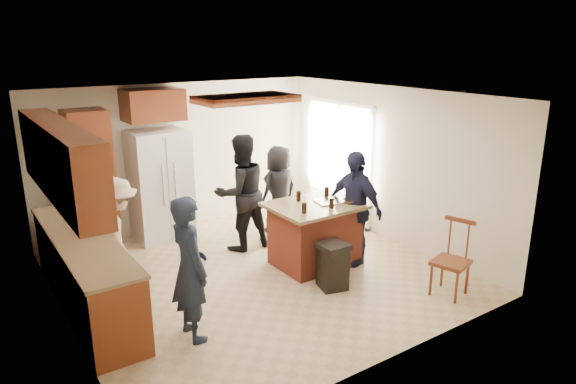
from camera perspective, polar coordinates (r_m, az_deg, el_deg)
room_shell at (r=10.94m, az=11.87°, el=3.98°), size 8.00×5.20×5.00m
person_front_left at (r=5.68m, az=-10.87°, el=-8.37°), size 0.44×0.60×1.64m
person_behind_left at (r=7.96m, az=-5.23°, el=-0.08°), size 0.89×0.55×1.82m
person_behind_right at (r=8.66m, az=-0.98°, el=0.25°), size 0.81×0.60×1.51m
person_side_right at (r=7.51m, az=7.34°, el=-1.74°), size 0.61×1.04×1.69m
person_counter at (r=6.96m, az=-18.34°, el=-4.65°), size 0.55×1.03×1.53m
left_cabinetry at (r=6.61m, az=-22.43°, el=-4.42°), size 0.64×3.00×2.30m
back_wall_units at (r=8.38m, az=-19.41°, el=3.19°), size 1.80×0.60×2.45m
refrigerator at (r=8.65m, az=-13.98°, el=0.75°), size 0.90×0.76×1.80m
kitchen_island at (r=7.49m, az=2.97°, el=-4.64°), size 1.28×1.03×0.93m
island_items at (r=7.39m, az=4.83°, el=-0.95°), size 0.98×0.66×0.15m
trash_bin at (r=6.87m, az=4.99°, el=-8.13°), size 0.42×0.42×0.63m
spindle_chair at (r=6.95m, az=17.69°, el=-7.39°), size 0.52×0.52×0.99m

